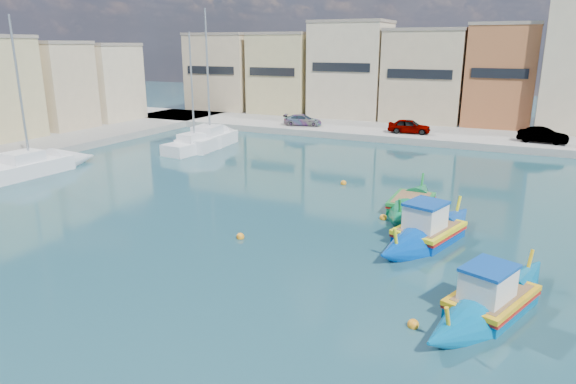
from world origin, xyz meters
The scene contains 11 objects.
ground centered at (0.00, 0.00, 0.00)m, with size 160.00×160.00×0.00m, color #174145.
north_quay centered at (0.00, 32.00, 0.30)m, with size 80.00×8.00×0.60m, color gray.
north_townhouses centered at (6.68, 39.36, 5.00)m, with size 83.20×7.87×10.19m.
parked_cars centered at (-4.99, 30.50, 1.20)m, with size 25.36×2.39×1.28m.
luzzu_turquoise_cabin centered at (4.28, 0.62, 0.32)m, with size 4.52×8.28×2.63m.
luzzu_blue_cabin centered at (1.23, 6.02, 0.35)m, with size 4.20×8.34×2.87m.
luzzu_green centered at (-0.42, 10.10, 0.25)m, with size 2.00×7.47×2.35m.
yacht_north centered at (-19.84, 21.69, 0.47)m, with size 3.29×9.18×12.02m.
yacht_midnorth centered at (-19.46, 18.96, 0.40)m, with size 2.96×7.26×10.01m.
yacht_mid centered at (-24.85, 8.18, 0.43)m, with size 2.82×8.81×10.96m.
mooring_buoys centered at (2.26, 7.00, 0.08)m, with size 23.33×19.21×0.36m.
Camera 1 is at (4.78, -15.78, 8.39)m, focal length 32.00 mm.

